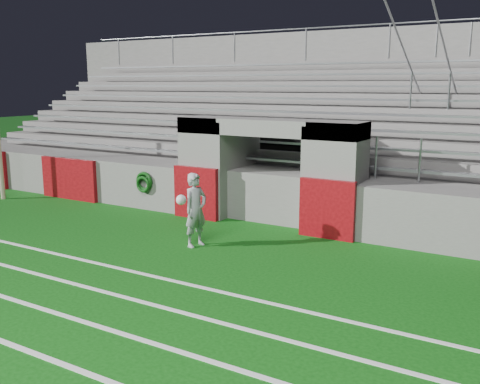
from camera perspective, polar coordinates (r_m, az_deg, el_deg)
The scene contains 4 objects.
ground at distance 10.70m, azimuth -5.89°, elevation -7.32°, with size 90.00×90.00×0.00m, color #0C490D.
stadium_structure at distance 17.30m, azimuth 9.93°, elevation 4.82°, with size 26.00×8.48×5.42m.
goalkeeper_with_ball at distance 11.44m, azimuth -4.79°, elevation -1.88°, with size 0.54×0.69×1.59m.
hose_coil at distance 14.89m, azimuth -10.23°, elevation 0.99°, with size 0.55×0.15×0.58m.
Camera 1 is at (6.08, -8.12, 3.43)m, focal length 40.00 mm.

